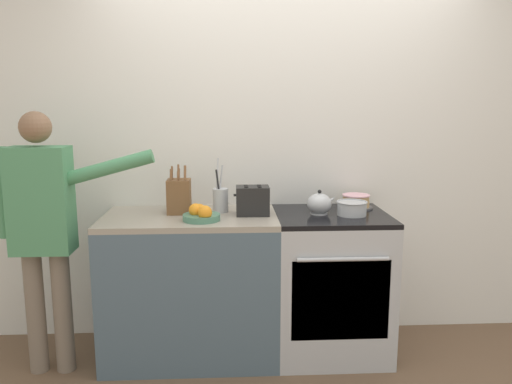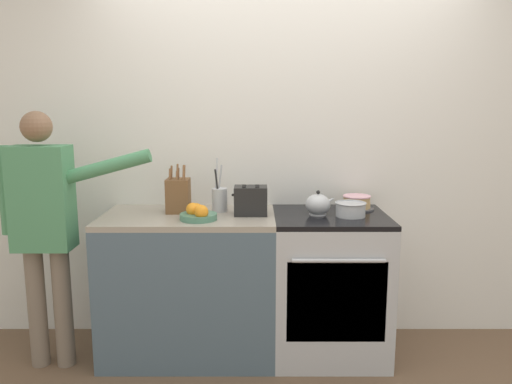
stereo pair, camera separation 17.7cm
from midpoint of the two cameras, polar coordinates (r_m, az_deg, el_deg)
ground_plane at (r=3.19m, az=5.76°, el=-20.28°), size 16.00×16.00×0.00m
wall_back at (r=3.43m, az=5.09°, el=4.81°), size 8.00×0.04×2.60m
counter_cabinet at (r=3.29m, az=-5.76°, el=-10.44°), size 1.08×0.64×0.92m
stove_range at (r=3.32m, az=10.11°, el=-10.37°), size 0.71×0.67×0.92m
layer_cake at (r=3.38m, az=13.16°, el=-1.23°), size 0.22×0.22×0.09m
tea_kettle at (r=3.16m, az=8.97°, el=-1.44°), size 0.19×0.16×0.16m
mixing_bowl at (r=3.16m, az=12.60°, el=-1.95°), size 0.19×0.19×0.09m
knife_block at (r=3.21m, az=-7.07°, el=-0.36°), size 0.15×0.14×0.31m
utensil_crock at (r=3.22m, az=-2.39°, el=-0.79°), size 0.10×0.10×0.35m
fruit_bowl at (r=3.00m, az=-4.79°, el=-2.42°), size 0.22×0.22×0.10m
toaster at (r=3.12m, az=1.27°, el=-0.99°), size 0.22×0.15×0.18m
person_baker at (r=3.19m, az=-21.29°, el=-2.88°), size 0.91×0.20×1.57m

